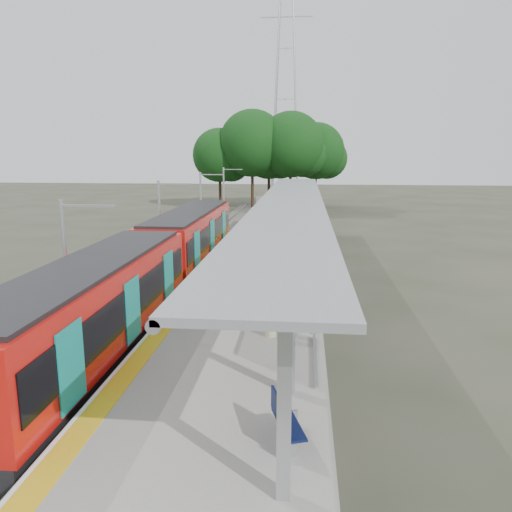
{
  "coord_description": "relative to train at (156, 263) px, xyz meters",
  "views": [
    {
      "loc": [
        2.27,
        -9.88,
        7.08
      ],
      "look_at": [
        0.09,
        12.72,
        2.3
      ],
      "focal_mm": 35.0,
      "sensor_mm": 36.0,
      "label": 1
    }
  ],
  "objects": [
    {
      "name": "ground",
      "position": [
        4.5,
        -11.99,
        -2.05
      ],
      "size": [
        200.0,
        200.0,
        0.0
      ],
      "primitive_type": "plane",
      "color": "#474438",
      "rests_on": "ground"
    },
    {
      "name": "trackbed",
      "position": [
        -0.0,
        8.01,
        -1.93
      ],
      "size": [
        3.0,
        70.0,
        0.24
      ],
      "primitive_type": "cube",
      "color": "#59544C",
      "rests_on": "ground"
    },
    {
      "name": "platform",
      "position": [
        4.5,
        8.01,
        -1.55
      ],
      "size": [
        6.0,
        50.0,
        1.0
      ],
      "primitive_type": "cube",
      "color": "gray",
      "rests_on": "ground"
    },
    {
      "name": "tactile_strip",
      "position": [
        1.95,
        8.01,
        -1.04
      ],
      "size": [
        0.6,
        50.0,
        0.02
      ],
      "primitive_type": "cube",
      "color": "yellow",
      "rests_on": "platform"
    },
    {
      "name": "end_fence",
      "position": [
        4.5,
        32.96,
        -0.45
      ],
      "size": [
        6.0,
        0.1,
        1.2
      ],
      "primitive_type": "cube",
      "color": "#9EA0A5",
      "rests_on": "platform"
    },
    {
      "name": "train",
      "position": [
        0.0,
        0.0,
        0.0
      ],
      "size": [
        2.74,
        27.6,
        3.62
      ],
      "color": "black",
      "rests_on": "ground"
    },
    {
      "name": "canopy",
      "position": [
        6.11,
        4.19,
        2.15
      ],
      "size": [
        3.27,
        38.0,
        3.66
      ],
      "color": "#9EA0A5",
      "rests_on": "platform"
    },
    {
      "name": "pylon",
      "position": [
        3.5,
        61.01,
        16.95
      ],
      "size": [
        8.0,
        4.0,
        38.0
      ],
      "primitive_type": null,
      "color": "#9EA0A5",
      "rests_on": "ground"
    },
    {
      "name": "tree_cluster",
      "position": [
        2.59,
        41.47,
        5.39
      ],
      "size": [
        18.97,
        11.39,
        12.09
      ],
      "color": "#382316",
      "rests_on": "ground"
    },
    {
      "name": "catenary_masts",
      "position": [
        -1.72,
        7.01,
        0.86
      ],
      "size": [
        2.08,
        48.16,
        5.4
      ],
      "color": "#9EA0A5",
      "rests_on": "ground"
    },
    {
      "name": "bench_near",
      "position": [
        6.45,
        -12.24,
        -0.55
      ],
      "size": [
        0.83,
        1.46,
        0.96
      ],
      "rotation": [
        0.0,
        0.0,
        0.3
      ],
      "color": "#0E1847",
      "rests_on": "platform"
    },
    {
      "name": "bench_mid",
      "position": [
        6.1,
        4.12,
        -0.52
      ],
      "size": [
        1.01,
        1.55,
        1.02
      ],
      "rotation": [
        0.0,
        0.0,
        0.4
      ],
      "color": "#0E1847",
      "rests_on": "platform"
    },
    {
      "name": "bench_far",
      "position": [
        6.06,
        13.4,
        -0.53
      ],
      "size": [
        0.62,
        1.49,
        0.99
      ],
      "rotation": [
        0.0,
        0.0,
        0.13
      ],
      "color": "#0E1847",
      "rests_on": "platform"
    },
    {
      "name": "info_pillar_near",
      "position": [
        5.74,
        -6.09,
        -0.34
      ],
      "size": [
        0.37,
        0.37,
        1.63
      ],
      "rotation": [
        0.0,
        0.0,
        0.38
      ],
      "color": "beige",
      "rests_on": "platform"
    },
    {
      "name": "info_pillar_far",
      "position": [
        5.96,
        6.54,
        -0.25
      ],
      "size": [
        0.42,
        0.42,
        1.85
      ],
      "rotation": [
        0.0,
        0.0,
        -0.05
      ],
      "color": "beige",
      "rests_on": "platform"
    },
    {
      "name": "litter_bin",
      "position": [
        6.8,
        -4.15,
        -0.6
      ],
      "size": [
        0.49,
        0.49,
        0.9
      ],
      "primitive_type": "cylinder",
      "rotation": [
        0.0,
        0.0,
        -0.12
      ],
      "color": "#9EA0A5",
      "rests_on": "platform"
    }
  ]
}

